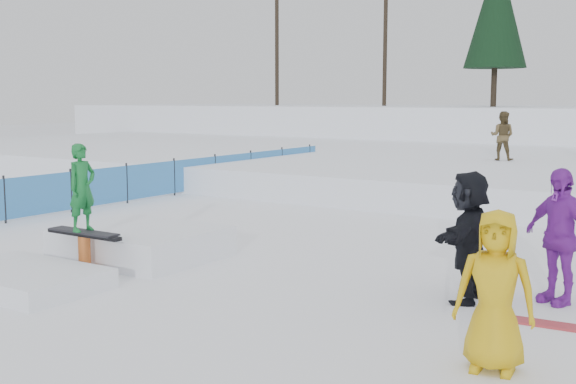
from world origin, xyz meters
The scene contains 9 objects.
ground centered at (0.00, 0.00, 0.00)m, with size 120.00×120.00×0.00m, color white.
snow_midrise centered at (0.00, 16.00, 0.40)m, with size 50.00×18.00×0.80m, color white.
safety_fence centered at (-6.50, 6.60, 0.55)m, with size 0.05×16.00×1.10m.
walker_olive centered at (0.70, 14.59, 1.61)m, with size 0.79×0.61×1.62m, color brown.
spectator_purple centered at (5.57, 1.07, 0.95)m, with size 1.11×0.46×1.90m, color purple.
spectator_yellow centered at (5.62, -1.90, 0.85)m, with size 0.83×0.54×1.71m, color gold.
spectator_dark centered at (4.50, 0.49, 0.92)m, with size 1.71×0.54×1.85m, color black.
loose_board_red centered at (5.94, -0.02, 0.01)m, with size 1.40×0.28×0.03m, color #A02D34.
jib_rail_feature centered at (-1.33, -0.72, 0.30)m, with size 2.60×4.40×2.11m.
Camera 1 is at (7.80, -9.16, 2.83)m, focal length 45.00 mm.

